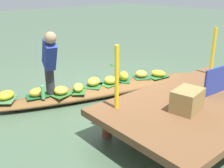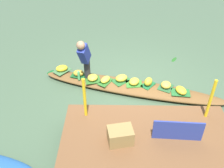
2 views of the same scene
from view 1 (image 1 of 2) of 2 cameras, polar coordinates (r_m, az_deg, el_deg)
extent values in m
plane|color=#435B42|center=(5.56, -0.77, -1.97)|extent=(40.00, 40.00, 0.00)
cube|color=brown|center=(4.33, 18.48, -3.63)|extent=(3.20, 1.80, 0.10)
cylinder|color=brown|center=(5.78, 19.01, -0.23)|extent=(0.14, 0.14, 0.38)
cylinder|color=brown|center=(3.97, -1.08, -8.61)|extent=(0.14, 0.14, 0.38)
ellipsoid|color=brown|center=(5.53, -0.77, -1.04)|extent=(4.68, 1.76, 0.19)
cube|color=#33772A|center=(5.54, -0.39, 0.12)|extent=(0.43, 0.33, 0.01)
ellipsoid|color=gold|center=(5.51, -0.40, 0.84)|extent=(0.36, 0.37, 0.15)
cube|color=#1A6030|center=(5.73, 2.50, 0.79)|extent=(0.42, 0.44, 0.01)
ellipsoid|color=gold|center=(5.69, 2.51, 1.73)|extent=(0.29, 0.32, 0.20)
cube|color=#2A6527|center=(5.19, -7.08, -1.44)|extent=(0.42, 0.47, 0.01)
ellipsoid|color=yellow|center=(5.17, -7.11, -0.71)|extent=(0.31, 0.34, 0.14)
cube|color=#24662F|center=(6.05, 9.69, 1.61)|extent=(0.47, 0.33, 0.01)
ellipsoid|color=yellow|center=(6.03, 9.73, 2.24)|extent=(0.33, 0.38, 0.14)
cube|color=#26632D|center=(5.45, -3.87, -0.26)|extent=(0.54, 0.52, 0.01)
ellipsoid|color=gold|center=(5.42, -3.89, 0.53)|extent=(0.39, 0.36, 0.16)
cube|color=#185325|center=(5.10, -15.45, -2.44)|extent=(0.45, 0.36, 0.01)
ellipsoid|color=gold|center=(5.08, -15.53, -1.66)|extent=(0.29, 0.23, 0.15)
cube|color=#295A31|center=(5.95, 6.13, 1.45)|extent=(0.45, 0.47, 0.01)
ellipsoid|color=gold|center=(5.92, 6.16, 2.13)|extent=(0.31, 0.32, 0.15)
cube|color=#3F6F41|center=(5.14, -21.32, -2.97)|extent=(0.51, 0.53, 0.01)
ellipsoid|color=yellow|center=(5.12, -21.43, -2.21)|extent=(0.38, 0.33, 0.15)
cube|color=#2D6125|center=(5.10, -10.67, -2.07)|extent=(0.44, 0.40, 0.01)
ellipsoid|color=gold|center=(5.07, -10.72, -1.31)|extent=(0.34, 0.35, 0.15)
cylinder|color=#28282D|center=(5.05, -12.94, 0.81)|extent=(0.16, 0.16, 0.55)
cube|color=navy|center=(4.79, -13.06, 6.06)|extent=(0.30, 0.52, 0.59)
sphere|color=#9E7556|center=(4.56, -12.87, 9.46)|extent=(0.20, 0.20, 0.20)
cylinder|color=#55B666|center=(4.92, -14.37, -1.70)|extent=(0.07, 0.07, 0.25)
cube|color=navy|center=(4.65, 22.13, 1.06)|extent=(0.89, 0.08, 0.43)
cylinder|color=yellow|center=(5.46, 20.51, 6.50)|extent=(0.06, 0.06, 0.89)
cylinder|color=yellow|center=(3.63, 1.02, 1.30)|extent=(0.06, 0.06, 0.89)
cube|color=olive|center=(3.80, 15.56, -3.31)|extent=(0.49, 0.40, 0.30)
ellipsoid|color=#20591D|center=(7.48, -0.05, 3.95)|extent=(0.26, 0.31, 0.01)
camera|label=2|loc=(3.65, 85.75, 37.10)|focal=41.04mm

